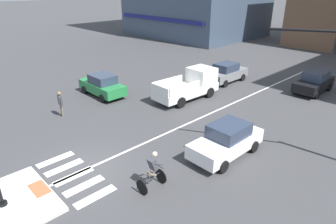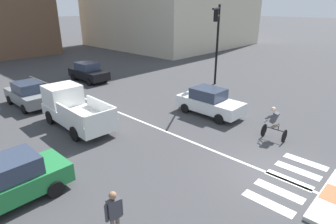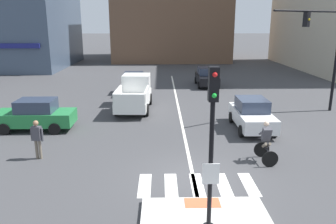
{
  "view_description": "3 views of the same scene",
  "coord_description": "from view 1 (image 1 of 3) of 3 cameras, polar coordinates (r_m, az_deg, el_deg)",
  "views": [
    {
      "loc": [
        10.54,
        -4.81,
        7.83
      ],
      "look_at": [
        0.19,
        5.08,
        1.46
      ],
      "focal_mm": 30.96,
      "sensor_mm": 36.0,
      "label": 1
    },
    {
      "loc": [
        -9.88,
        -3.38,
        6.4
      ],
      "look_at": [
        -0.91,
        5.09,
        1.61
      ],
      "focal_mm": 29.78,
      "sensor_mm": 36.0,
      "label": 2
    },
    {
      "loc": [
        -1.28,
        -11.39,
        5.6
      ],
      "look_at": [
        -0.94,
        3.26,
        1.65
      ],
      "focal_mm": 36.23,
      "sensor_mm": 36.0,
      "label": 3
    }
  ],
  "objects": [
    {
      "name": "car_grey_westbound_distant",
      "position": [
        25.6,
        11.43,
        7.6
      ],
      "size": [
        1.86,
        4.11,
        1.64
      ],
      "color": "slate",
      "rests_on": "ground"
    },
    {
      "name": "car_green_cross_left",
      "position": [
        22.48,
        -12.8,
        5.18
      ],
      "size": [
        4.1,
        1.85,
        1.64
      ],
      "color": "#237A3D",
      "rests_on": "ground"
    },
    {
      "name": "ground_plane",
      "position": [
        13.98,
        -16.1,
        -11.15
      ],
      "size": [
        300.0,
        300.0,
        0.0
      ],
      "primitive_type": "plane",
      "color": "#3D3D3F"
    },
    {
      "name": "cyclist",
      "position": [
        12.04,
        -3.05,
        -11.35
      ],
      "size": [
        0.69,
        1.11,
        1.68
      ],
      "color": "black",
      "rests_on": "ground"
    },
    {
      "name": "crosswalk_stripe_b",
      "position": [
        14.52,
        -19.75,
        -10.22
      ],
      "size": [
        0.44,
        1.8,
        0.01
      ],
      "primitive_type": "cube",
      "color": "silver",
      "rests_on": "ground"
    },
    {
      "name": "crosswalk_stripe_d",
      "position": [
        13.11,
        -16.19,
        -13.77
      ],
      "size": [
        0.44,
        1.8,
        0.01
      ],
      "primitive_type": "cube",
      "color": "silver",
      "rests_on": "ground"
    },
    {
      "name": "car_black_eastbound_distant",
      "position": [
        25.33,
        26.8,
        5.29
      ],
      "size": [
        1.86,
        4.11,
        1.64
      ],
      "color": "black",
      "rests_on": "ground"
    },
    {
      "name": "pedestrian_at_curb_left",
      "position": [
        19.48,
        -20.41,
        1.85
      ],
      "size": [
        0.54,
        0.28,
        1.67
      ],
      "color": "#6B6051",
      "rests_on": "ground"
    },
    {
      "name": "lane_centre_line",
      "position": [
        19.83,
        9.78,
        0.38
      ],
      "size": [
        0.14,
        28.0,
        0.01
      ],
      "primitive_type": "cube",
      "color": "silver",
      "rests_on": "ground"
    },
    {
      "name": "crosswalk_stripe_a",
      "position": [
        15.26,
        -21.25,
        -8.69
      ],
      "size": [
        0.44,
        1.8,
        0.01
      ],
      "primitive_type": "cube",
      "color": "silver",
      "rests_on": "ground"
    },
    {
      "name": "tactile_pad_front",
      "position": [
        13.33,
        -23.99,
        -13.59
      ],
      "size": [
        1.1,
        0.6,
        0.01
      ],
      "primitive_type": "cube",
      "color": "#DB5B38",
      "rests_on": "traffic_island"
    },
    {
      "name": "crosswalk_stripe_c",
      "position": [
        13.8,
        -18.07,
        -11.91
      ],
      "size": [
        0.44,
        1.8,
        0.01
      ],
      "primitive_type": "cube",
      "color": "silver",
      "rests_on": "ground"
    },
    {
      "name": "crosswalk_stripe_e",
      "position": [
        12.45,
        -14.07,
        -15.82
      ],
      "size": [
        0.44,
        1.8,
        0.01
      ],
      "primitive_type": "cube",
      "color": "silver",
      "rests_on": "ground"
    },
    {
      "name": "pickup_truck_white_westbound_far",
      "position": [
        21.48,
        4.52,
        5.31
      ],
      "size": [
        2.21,
        5.17,
        2.08
      ],
      "color": "white",
      "rests_on": "ground"
    },
    {
      "name": "traffic_island",
      "position": [
        13.16,
        -29.63,
        -15.83
      ],
      "size": [
        3.73,
        3.44,
        0.15
      ],
      "primitive_type": "cube",
      "color": "beige",
      "rests_on": "ground"
    },
    {
      "name": "car_white_eastbound_mid",
      "position": [
        14.52,
        11.48,
        -5.44
      ],
      "size": [
        1.87,
        4.11,
        1.64
      ],
      "color": "white",
      "rests_on": "ground"
    }
  ]
}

